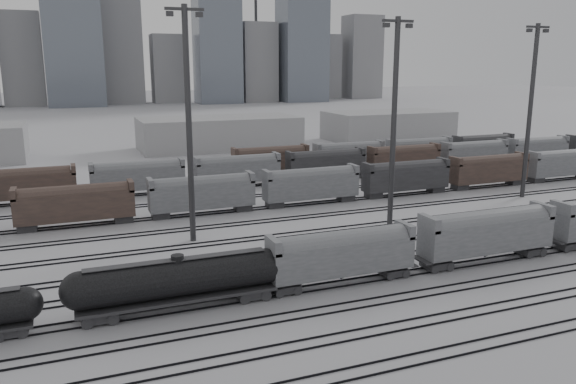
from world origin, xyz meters
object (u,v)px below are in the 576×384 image
object	(u,v)px
light_mast_c	(394,121)
hopper_car_a	(342,252)
tank_car_b	(178,280)
hopper_car_b	(487,231)

from	to	relation	value
light_mast_c	hopper_car_a	bearing A→B (deg)	-134.61
tank_car_b	light_mast_c	distance (m)	35.47
tank_car_b	hopper_car_a	xyz separation A→B (m)	(15.82, 0.00, 0.50)
tank_car_b	hopper_car_b	size ratio (longest dim) A/B	1.22
hopper_car_a	hopper_car_b	size ratio (longest dim) A/B	0.93
hopper_car_b	light_mast_c	size ratio (longest dim) A/B	0.59
tank_car_b	light_mast_c	world-z (taller)	light_mast_c
hopper_car_a	hopper_car_b	world-z (taller)	hopper_car_b
hopper_car_b	tank_car_b	bearing A→B (deg)	180.00
hopper_car_b	hopper_car_a	bearing A→B (deg)	180.00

